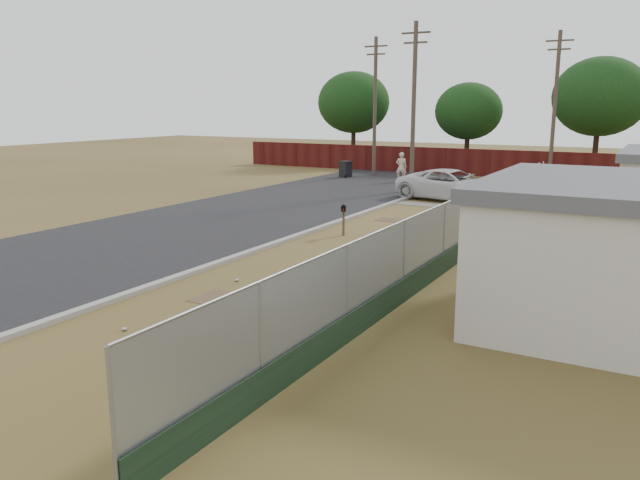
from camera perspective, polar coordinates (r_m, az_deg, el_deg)
The scene contains 12 objects.
ground at distance 19.16m, azimuth 2.26°, elevation -1.83°, with size 120.00×120.00×0.00m, color brown.
street at distance 29.29m, azimuth -2.38°, elevation 3.11°, with size 15.10×60.00×0.12m.
chainlink_fence at distance 18.78m, azimuth 12.24°, elevation 0.11°, with size 0.10×27.06×2.02m.
privacy_fence at distance 44.16m, azimuth 10.15°, elevation 7.16°, with size 30.00×0.12×1.80m, color #41110E.
utility_poles at distance 39.15m, azimuth 11.51°, elevation 12.05°, with size 12.60×8.24×9.00m.
horizon_trees at distance 40.84m, azimuth 18.94°, elevation 11.55°, with size 33.32×31.94×7.78m.
fire_hydrant at distance 11.27m, azimuth -3.70°, elevation -10.17°, with size 0.40×0.40×0.77m.
mailbox at distance 22.59m, azimuth 2.17°, elevation 2.73°, with size 0.35×0.50×1.17m.
pickup_truck at distance 31.78m, azimuth 11.99°, elevation 4.94°, with size 2.54×5.52×1.53m, color silver.
pedestrian at distance 39.02m, azimuth 7.44°, elevation 6.63°, with size 0.67×0.44×1.83m, color #C6AF91.
trash_bin at distance 41.34m, azimuth 2.36°, elevation 6.51°, with size 0.86×0.93×1.06m.
scattered_litter at distance 17.16m, azimuth -2.81°, elevation -3.37°, with size 2.58×11.75×0.07m.
Camera 1 is at (8.40, -16.58, 4.65)m, focal length 35.00 mm.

